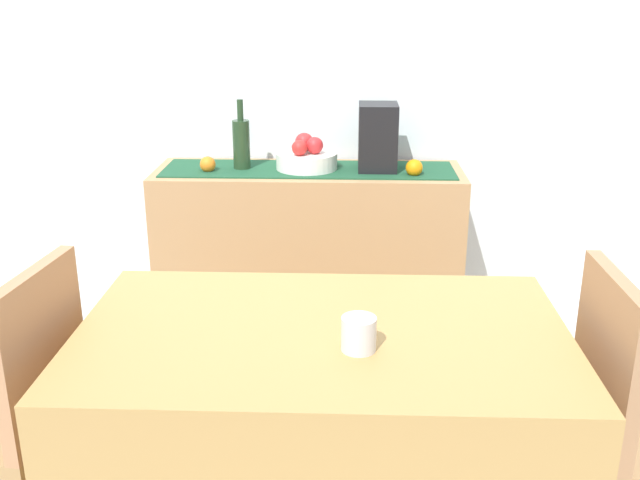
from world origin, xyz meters
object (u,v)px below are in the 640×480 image
(wine_bottle, at_px, (241,143))
(coffee_maker, at_px, (378,138))
(sideboard_console, at_px, (309,263))
(dining_table, at_px, (322,450))
(fruit_bowl, at_px, (307,161))
(chair_near_window, at_px, (6,474))
(coffee_cup, at_px, (359,334))

(wine_bottle, bearing_deg, coffee_maker, 0.00)
(sideboard_console, height_order, coffee_maker, coffee_maker)
(sideboard_console, bearing_deg, dining_table, -85.40)
(sideboard_console, relative_size, coffee_maker, 4.64)
(fruit_bowl, relative_size, wine_bottle, 0.87)
(fruit_bowl, xyz_separation_m, dining_table, (0.11, -1.29, -0.52))
(fruit_bowl, height_order, wine_bottle, wine_bottle)
(sideboard_console, relative_size, chair_near_window, 1.45)
(coffee_cup, xyz_separation_m, chair_near_window, (-1.00, 0.10, -0.52))
(coffee_cup, bearing_deg, dining_table, 131.57)
(sideboard_console, xyz_separation_m, coffee_maker, (0.29, 0.00, 0.57))
(coffee_cup, bearing_deg, fruit_bowl, 98.36)
(dining_table, distance_m, chair_near_window, 0.91)
(wine_bottle, distance_m, coffee_cup, 1.49)
(wine_bottle, bearing_deg, chair_near_window, -111.84)
(fruit_bowl, height_order, coffee_cup, fruit_bowl)
(coffee_maker, height_order, coffee_cup, coffee_maker)
(wine_bottle, height_order, dining_table, wine_bottle)
(dining_table, bearing_deg, sideboard_console, 94.60)
(coffee_cup, height_order, chair_near_window, chair_near_window)
(dining_table, relative_size, coffee_cup, 14.83)
(sideboard_console, distance_m, chair_near_window, 1.53)
(coffee_maker, relative_size, chair_near_window, 0.31)
(wine_bottle, height_order, coffee_maker, wine_bottle)
(wine_bottle, xyz_separation_m, coffee_maker, (0.57, 0.00, 0.03))
(sideboard_console, bearing_deg, coffee_maker, 0.00)
(sideboard_console, height_order, chair_near_window, chair_near_window)
(dining_table, xyz_separation_m, chair_near_window, (-0.91, -0.00, -0.10))
(dining_table, xyz_separation_m, coffee_cup, (0.09, -0.11, 0.41))
(fruit_bowl, height_order, dining_table, fruit_bowl)
(sideboard_console, relative_size, dining_table, 1.02)
(sideboard_console, bearing_deg, fruit_bowl, 180.00)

